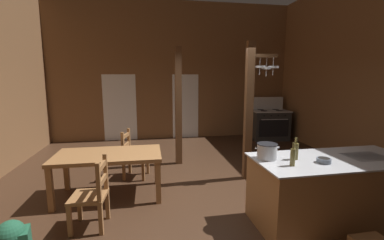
{
  "coord_description": "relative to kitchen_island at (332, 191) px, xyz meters",
  "views": [
    {
      "loc": [
        -0.87,
        -3.96,
        1.99
      ],
      "look_at": [
        -0.01,
        0.93,
        1.15
      ],
      "focal_mm": 24.32,
      "sensor_mm": 36.0,
      "label": 1
    }
  ],
  "objects": [
    {
      "name": "ground_plane",
      "position": [
        -1.57,
        1.03,
        -0.51
      ],
      "size": [
        8.3,
        9.48,
        0.1
      ],
      "primitive_type": "cube",
      "color": "#382316"
    },
    {
      "name": "wall_back",
      "position": [
        -1.57,
        5.44,
        1.68
      ],
      "size": [
        8.3,
        0.14,
        4.28
      ],
      "primitive_type": "cube",
      "color": "brown",
      "rests_on": "ground_plane"
    },
    {
      "name": "glazed_door_back_left",
      "position": [
        -3.26,
        5.37,
        0.57
      ],
      "size": [
        1.0,
        0.01,
        2.05
      ],
      "primitive_type": "cube",
      "color": "white",
      "rests_on": "ground_plane"
    },
    {
      "name": "glazed_panel_back_right",
      "position": [
        -1.2,
        5.37,
        0.57
      ],
      "size": [
        0.84,
        0.01,
        2.05
      ],
      "primitive_type": "cube",
      "color": "white",
      "rests_on": "ground_plane"
    },
    {
      "name": "kitchen_island",
      "position": [
        0.0,
        0.0,
        0.0
      ],
      "size": [
        2.17,
        0.99,
        0.92
      ],
      "color": "olive",
      "rests_on": "ground_plane"
    },
    {
      "name": "stove_range",
      "position": [
        1.4,
        4.69,
        0.02
      ],
      "size": [
        1.2,
        0.9,
        1.32
      ],
      "color": "#2A2A2A",
      "rests_on": "ground_plane"
    },
    {
      "name": "support_post_with_pot_rack",
      "position": [
        -0.5,
        1.71,
        0.97
      ],
      "size": [
        0.62,
        0.23,
        2.63
      ],
      "color": "brown",
      "rests_on": "ground_plane"
    },
    {
      "name": "support_post_center",
      "position": [
        -1.74,
        2.82,
        0.86
      ],
      "size": [
        0.14,
        0.14,
        2.63
      ],
      "color": "brown",
      "rests_on": "ground_plane"
    },
    {
      "name": "dining_table",
      "position": [
        -3.08,
        1.36,
        0.19
      ],
      "size": [
        1.71,
        0.91,
        0.74
      ],
      "color": "olive",
      "rests_on": "ground_plane"
    },
    {
      "name": "ladderback_chair_near_window",
      "position": [
        -2.73,
        2.16,
        -0.01
      ],
      "size": [
        0.53,
        0.53,
        0.95
      ],
      "color": "olive",
      "rests_on": "ground_plane"
    },
    {
      "name": "ladderback_chair_by_post",
      "position": [
        -3.17,
        0.45,
        -0.01
      ],
      "size": [
        0.47,
        0.47,
        0.95
      ],
      "color": "olive",
      "rests_on": "ground_plane"
    },
    {
      "name": "stockpot_on_counter",
      "position": [
        -0.9,
        0.14,
        0.56
      ],
      "size": [
        0.34,
        0.27,
        0.2
      ],
      "color": "#B7BABF",
      "rests_on": "kitchen_island"
    },
    {
      "name": "mixing_bowl_on_counter",
      "position": [
        -0.27,
        -0.13,
        0.49
      ],
      "size": [
        0.17,
        0.17,
        0.06
      ],
      "color": "slate",
      "rests_on": "kitchen_island"
    },
    {
      "name": "bottle_tall_on_counter",
      "position": [
        -0.55,
        0.06,
        0.57
      ],
      "size": [
        0.08,
        0.08,
        0.29
      ],
      "color": "brown",
      "rests_on": "kitchen_island"
    },
    {
      "name": "bottle_short_on_counter",
      "position": [
        -0.72,
        -0.16,
        0.57
      ],
      "size": [
        0.06,
        0.06,
        0.29
      ],
      "color": "brown",
      "rests_on": "kitchen_island"
    }
  ]
}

